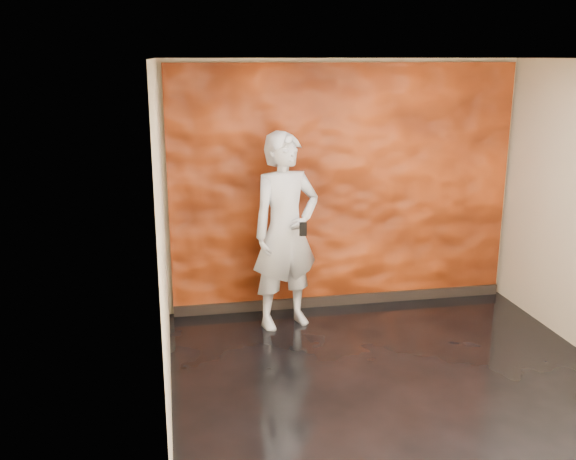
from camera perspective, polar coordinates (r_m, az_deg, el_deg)
The scene contains 5 objects.
room at distance 5.43m, azimuth 10.54°, elevation -0.19°, with size 4.02×4.02×2.81m.
feature_wall at distance 7.25m, azimuth 4.99°, elevation 3.69°, with size 3.90×0.06×2.75m, color #C04414.
baseboard at distance 7.58m, azimuth 4.85°, elevation -6.20°, with size 3.90×0.04×0.12m, color black.
man at distance 6.71m, azimuth -0.22°, elevation -0.13°, with size 0.76×0.50×2.09m, color #9599A2.
phone at distance 6.42m, azimuth 1.35°, elevation 0.08°, with size 0.08×0.02×0.14m, color black.
Camera 1 is at (-1.93, -4.88, 2.81)m, focal length 40.00 mm.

